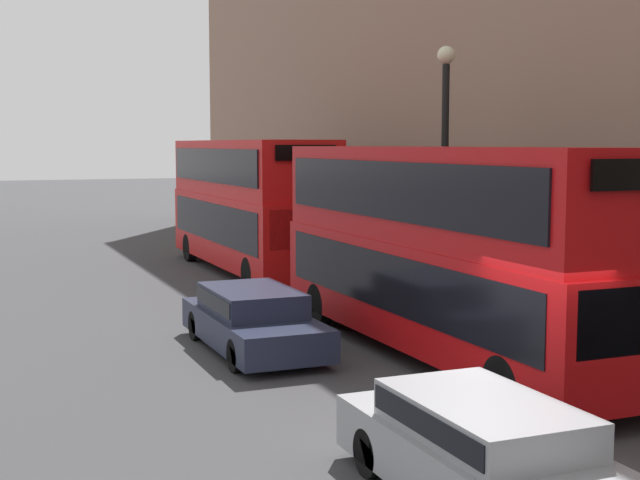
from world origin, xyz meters
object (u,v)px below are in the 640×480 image
car_hatchback (253,318)px  bus_second_in_queue (249,200)px  pedestrian (445,279)px  car_dark_sedan (487,453)px  bus_leading (446,242)px

car_hatchback → bus_second_in_queue: bearing=72.6°
pedestrian → car_dark_sedan: bearing=-118.0°
bus_second_in_queue → pedestrian: bearing=-74.3°
bus_second_in_queue → car_hatchback: (-3.40, -10.86, -1.73)m
pedestrian → bus_leading: bearing=-120.4°
bus_leading → car_dark_sedan: (-3.40, -6.81, -1.63)m
bus_leading → bus_second_in_queue: bus_second_in_queue is taller
bus_second_in_queue → pedestrian: (2.45, -8.67, -1.58)m
bus_leading → car_hatchback: bearing=149.8°
car_dark_sedan → car_hatchback: 8.79m
bus_leading → car_dark_sedan: size_ratio=2.28×
bus_second_in_queue → car_dark_sedan: (-3.40, -19.64, -1.72)m
car_dark_sedan → car_hatchback: size_ratio=1.02×
bus_second_in_queue → car_hatchback: bearing=-107.4°
car_hatchback → pedestrian: (5.85, 2.18, 0.15)m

